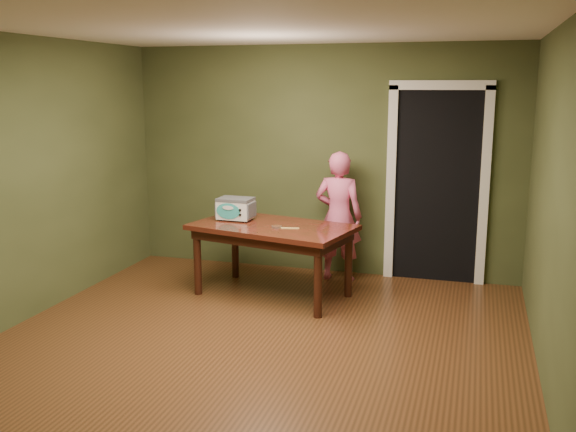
{
  "coord_description": "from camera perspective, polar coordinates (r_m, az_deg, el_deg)",
  "views": [
    {
      "loc": [
        1.71,
        -4.63,
        2.16
      ],
      "look_at": [
        0.04,
        1.0,
        0.95
      ],
      "focal_mm": 40.0,
      "sensor_mm": 36.0,
      "label": 1
    }
  ],
  "objects": [
    {
      "name": "child",
      "position": [
        7.12,
        4.52,
        -0.03
      ],
      "size": [
        0.54,
        0.36,
        1.45
      ],
      "primitive_type": "imported",
      "rotation": [
        0.0,
        0.0,
        3.11
      ],
      "color": "#ED6190",
      "rests_on": "floor"
    },
    {
      "name": "doorway",
      "position": [
        7.5,
        13.24,
        2.87
      ],
      "size": [
        1.1,
        0.66,
        2.25
      ],
      "color": "black",
      "rests_on": "ground"
    },
    {
      "name": "floor",
      "position": [
        5.38,
        -3.5,
        -12.02
      ],
      "size": [
        5.0,
        5.0,
        0.0
      ],
      "primitive_type": "plane",
      "color": "brown",
      "rests_on": "ground"
    },
    {
      "name": "room_shell",
      "position": [
        4.95,
        -3.75,
        6.38
      ],
      "size": [
        4.52,
        5.02,
        2.61
      ],
      "color": "#46502A",
      "rests_on": "ground"
    },
    {
      "name": "baking_pan",
      "position": [
        6.41,
        -1.01,
        -0.95
      ],
      "size": [
        0.1,
        0.1,
        0.02
      ],
      "color": "silver",
      "rests_on": "dining_table"
    },
    {
      "name": "spatula",
      "position": [
        6.38,
        0.19,
        -1.08
      ],
      "size": [
        0.18,
        0.06,
        0.01
      ],
      "primitive_type": "cube",
      "rotation": [
        0.0,
        0.0,
        0.19
      ],
      "color": "#F2CD69",
      "rests_on": "dining_table"
    },
    {
      "name": "dining_table",
      "position": [
        6.56,
        -1.39,
        -1.65
      ],
      "size": [
        1.76,
        1.23,
        0.75
      ],
      "rotation": [
        0.0,
        0.0,
        -0.22
      ],
      "color": "#39180C",
      "rests_on": "floor"
    },
    {
      "name": "toy_oven",
      "position": [
        6.79,
        -4.68,
        0.72
      ],
      "size": [
        0.39,
        0.28,
        0.24
      ],
      "rotation": [
        0.0,
        0.0,
        -0.04
      ],
      "color": "#4C4F54",
      "rests_on": "dining_table"
    }
  ]
}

